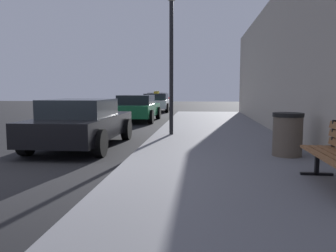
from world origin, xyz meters
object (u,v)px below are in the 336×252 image
street_lamp (171,36)px  car_black (82,123)px  car_green (137,108)px  car_red (158,99)px  trash_bin (287,134)px  car_white (157,102)px

street_lamp → car_black: bearing=-143.6°
car_green → car_red: bearing=93.6°
street_lamp → car_green: size_ratio=1.04×
trash_bin → car_black: bearing=162.9°
car_black → trash_bin: bearing=-17.1°
street_lamp → car_green: bearing=110.6°
trash_bin → car_red: car_red is taller
car_white → car_black: bearing=-89.9°
street_lamp → car_black: 3.71m
car_green → car_white: (-0.05, 7.68, 0.00)m
car_green → car_red: size_ratio=0.95×
street_lamp → car_red: bearing=98.5°
car_white → car_red: 7.48m
car_green → car_white: size_ratio=0.98×
trash_bin → car_black: 5.15m
trash_bin → car_white: car_white is taller
car_black → car_green: bearing=89.8°
trash_bin → car_black: (-4.92, 1.51, 0.05)m
car_red → street_lamp: bearing=-81.5°
trash_bin → car_black: size_ratio=0.21×
trash_bin → car_white: 17.43m
trash_bin → car_green: (-4.90, 9.04, 0.05)m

